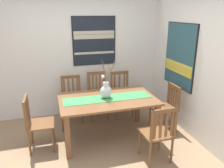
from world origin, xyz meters
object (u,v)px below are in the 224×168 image
(chair_0, at_px, (167,106))
(chair_1, at_px, (158,133))
(chair_3, at_px, (98,95))
(chair_5, at_px, (37,122))
(chair_2, at_px, (121,94))
(painting_on_side_wall, at_px, (180,56))
(centerpiece_vase, at_px, (106,91))
(dining_table, at_px, (108,104))
(chair_4, at_px, (72,98))
(painting_on_back_wall, at_px, (94,41))

(chair_0, height_order, chair_1, chair_1)
(chair_3, height_order, chair_5, chair_3)
(chair_2, height_order, chair_5, chair_2)
(painting_on_side_wall, bearing_deg, chair_0, -146.68)
(chair_2, bearing_deg, centerpiece_vase, -123.99)
(chair_3, bearing_deg, centerpiece_vase, -92.71)
(dining_table, xyz_separation_m, chair_1, (0.53, -0.86, -0.17))
(chair_5, distance_m, painting_on_side_wall, 2.81)
(dining_table, distance_m, chair_4, 1.03)
(dining_table, bearing_deg, painting_on_side_wall, 7.50)
(chair_2, distance_m, chair_5, 1.92)
(chair_4, xyz_separation_m, painting_on_side_wall, (1.99, -0.68, 0.90))
(dining_table, distance_m, painting_on_side_wall, 1.65)
(chair_3, xyz_separation_m, painting_on_side_wall, (1.45, -0.67, 0.88))
(chair_1, height_order, painting_on_side_wall, painting_on_side_wall)
(chair_1, xyz_separation_m, painting_on_side_wall, (0.93, 1.06, 0.90))
(dining_table, xyz_separation_m, painting_on_back_wall, (0.04, 1.21, 0.94))
(chair_0, xyz_separation_m, painting_on_back_wall, (-1.12, 1.22, 1.11))
(centerpiece_vase, distance_m, chair_3, 0.95)
(chair_4, bearing_deg, chair_3, -0.62)
(chair_3, bearing_deg, painting_on_side_wall, -24.78)
(chair_2, bearing_deg, dining_table, -122.53)
(dining_table, bearing_deg, chair_3, 89.23)
(chair_0, xyz_separation_m, chair_1, (-0.62, -0.85, 0.01))
(chair_1, relative_size, painting_on_side_wall, 0.76)
(dining_table, distance_m, chair_1, 1.03)
(painting_on_back_wall, bearing_deg, chair_1, -76.51)
(chair_5, bearing_deg, dining_table, 1.07)
(centerpiece_vase, distance_m, chair_4, 1.08)
(chair_2, xyz_separation_m, chair_4, (-1.06, 0.04, -0.00))
(centerpiece_vase, relative_size, painting_on_side_wall, 0.57)
(painting_on_back_wall, bearing_deg, chair_2, -37.65)
(chair_5, xyz_separation_m, painting_on_back_wall, (1.23, 1.23, 1.11))
(chair_0, relative_size, painting_on_side_wall, 0.73)
(chair_5, bearing_deg, chair_0, 0.27)
(chair_4, bearing_deg, dining_table, -58.80)
(chair_1, relative_size, chair_4, 0.99)
(chair_2, xyz_separation_m, painting_on_side_wall, (0.94, -0.64, 0.89))
(chair_4, bearing_deg, centerpiece_vase, -60.18)
(chair_1, xyz_separation_m, chair_3, (-0.52, 1.73, 0.02))
(chair_5, relative_size, painting_on_back_wall, 0.90)
(painting_on_side_wall, bearing_deg, chair_1, -131.34)
(dining_table, bearing_deg, chair_0, -0.56)
(chair_3, relative_size, painting_on_back_wall, 0.96)
(chair_0, relative_size, chair_2, 0.93)
(chair_3, bearing_deg, painting_on_back_wall, 85.63)
(chair_5, bearing_deg, painting_on_side_wall, 4.63)
(painting_on_side_wall, bearing_deg, dining_table, -172.50)
(chair_0, distance_m, chair_5, 2.34)
(painting_on_back_wall, distance_m, painting_on_side_wall, 1.76)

